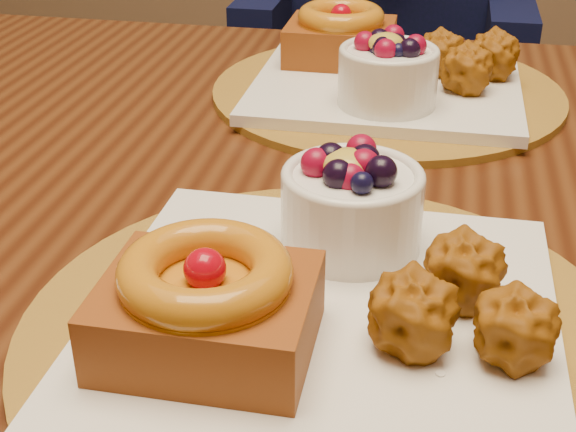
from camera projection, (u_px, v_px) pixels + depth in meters
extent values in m
cube|color=#341609|center=(363.00, 203.00, 0.70)|extent=(1.60, 0.90, 0.04)
cylinder|color=brown|center=(324.00, 331.00, 0.50)|extent=(0.38, 0.38, 0.01)
cube|color=white|center=(324.00, 318.00, 0.49)|extent=(0.28, 0.28, 0.01)
cube|color=#591F08|center=(208.00, 316.00, 0.45)|extent=(0.12, 0.10, 0.04)
torus|color=#A16709|center=(205.00, 272.00, 0.43)|extent=(0.10, 0.10, 0.02)
sphere|color=#9B0210|center=(205.00, 269.00, 0.43)|extent=(0.02, 0.02, 0.02)
sphere|color=#9A530B|center=(462.00, 271.00, 0.49)|extent=(0.05, 0.05, 0.05)
sphere|color=#9A530B|center=(411.00, 315.00, 0.45)|extent=(0.05, 0.05, 0.05)
sphere|color=#9A530B|center=(513.00, 326.00, 0.44)|extent=(0.05, 0.05, 0.05)
cylinder|color=white|center=(352.00, 211.00, 0.54)|extent=(0.10, 0.10, 0.05)
torus|color=white|center=(353.00, 175.00, 0.53)|extent=(0.10, 0.10, 0.01)
ellipsoid|color=gold|center=(348.00, 164.00, 0.53)|extent=(0.03, 0.03, 0.02)
cylinder|color=brown|center=(387.00, 91.00, 0.88)|extent=(0.38, 0.38, 0.01)
cube|color=white|center=(387.00, 83.00, 0.87)|extent=(0.28, 0.28, 0.01)
cube|color=#591F08|center=(340.00, 42.00, 0.91)|extent=(0.12, 0.10, 0.04)
torus|color=#A16709|center=(341.00, 16.00, 0.90)|extent=(0.10, 0.10, 0.02)
sphere|color=#9B0210|center=(341.00, 14.00, 0.89)|extent=(0.02, 0.02, 0.02)
sphere|color=#9A530B|center=(466.00, 71.00, 0.82)|extent=(0.05, 0.05, 0.05)
sphere|color=#9A530B|center=(440.00, 54.00, 0.87)|extent=(0.05, 0.05, 0.05)
sphere|color=#9A530B|center=(493.00, 57.00, 0.86)|extent=(0.05, 0.05, 0.05)
cylinder|color=white|center=(388.00, 78.00, 0.78)|extent=(0.10, 0.10, 0.05)
torus|color=white|center=(389.00, 51.00, 0.77)|extent=(0.10, 0.10, 0.01)
ellipsoid|color=gold|center=(386.00, 43.00, 0.77)|extent=(0.03, 0.03, 0.02)
cube|color=black|center=(366.00, 115.00, 1.60)|extent=(0.53, 0.53, 0.04)
cylinder|color=black|center=(265.00, 270.00, 1.55)|extent=(0.04, 0.04, 0.45)
cylinder|color=black|center=(469.00, 272.00, 1.54)|extent=(0.04, 0.04, 0.45)
cylinder|color=black|center=(273.00, 180.00, 1.90)|extent=(0.04, 0.04, 0.45)
cylinder|color=black|center=(439.00, 181.00, 1.89)|extent=(0.04, 0.04, 0.45)
cube|color=black|center=(268.00, 10.00, 1.37)|extent=(0.07, 0.27, 0.07)
cube|color=black|center=(510.00, 23.00, 1.30)|extent=(0.07, 0.27, 0.07)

